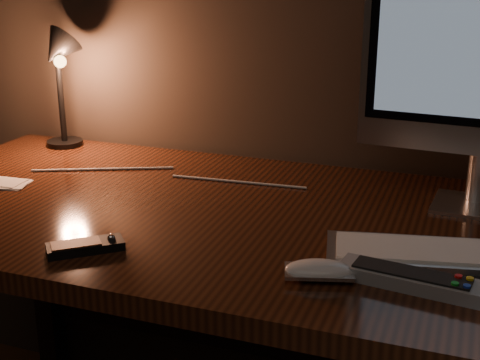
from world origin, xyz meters
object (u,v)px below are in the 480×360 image
(desk, at_px, (258,259))
(mouse, at_px, (319,272))
(tv_remote, at_px, (411,279))
(media_remote, at_px, (85,246))
(keyboard, at_px, (466,255))
(desk_lamp, at_px, (59,67))

(desk, distance_m, mouse, 0.38)
(desk, xyz_separation_m, tv_remote, (0.34, -0.27, 0.14))
(media_remote, height_order, tv_remote, tv_remote)
(mouse, height_order, media_remote, media_remote)
(mouse, xyz_separation_m, media_remote, (-0.40, -0.04, -0.00))
(desk, height_order, mouse, mouse)
(keyboard, bearing_deg, tv_remote, -132.42)
(keyboard, relative_size, media_remote, 3.57)
(desk, relative_size, mouse, 14.77)
(keyboard, height_order, media_remote, media_remote)
(media_remote, bearing_deg, tv_remote, -34.35)
(desk, height_order, media_remote, media_remote)
(keyboard, xyz_separation_m, tv_remote, (-0.08, -0.13, 0.00))
(desk, distance_m, tv_remote, 0.46)
(desk, distance_m, keyboard, 0.46)
(desk, bearing_deg, keyboard, -18.87)
(keyboard, xyz_separation_m, desk_lamp, (-1.03, 0.35, 0.21))
(desk, xyz_separation_m, mouse, (0.20, -0.29, 0.14))
(media_remote, relative_size, tv_remote, 0.57)
(tv_remote, bearing_deg, keyboard, 67.15)
(tv_remote, distance_m, desk_lamp, 1.08)
(keyboard, relative_size, tv_remote, 2.03)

